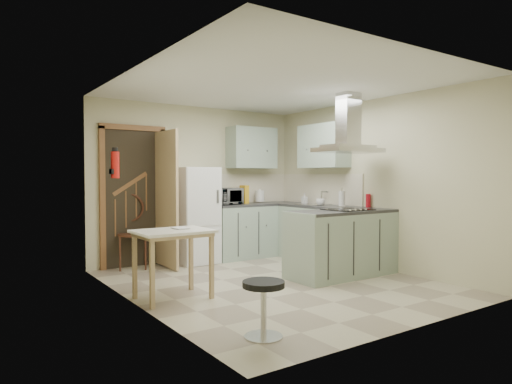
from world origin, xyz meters
TOP-DOWN VIEW (x-y plane):
  - floor at (0.00, 0.00)m, footprint 4.20×4.20m
  - ceiling at (0.00, 0.00)m, footprint 4.20×4.20m
  - back_wall at (0.00, 2.10)m, footprint 3.60×0.00m
  - left_wall at (-1.80, 0.00)m, footprint 0.00×4.20m
  - right_wall at (1.80, 0.00)m, footprint 0.00×4.20m
  - doorway at (-1.10, 2.07)m, footprint 1.10×0.12m
  - fridge at (-0.20, 1.80)m, footprint 0.60×0.60m
  - counter_back at (0.66, 1.80)m, footprint 1.08×0.60m
  - counter_right at (1.50, 1.12)m, footprint 0.60×1.95m
  - splashback at (0.96, 2.09)m, footprint 1.68×0.02m
  - wall_cabinet_back at (0.95, 1.93)m, footprint 0.85×0.35m
  - wall_cabinet_right at (1.62, 0.85)m, footprint 0.35×0.90m
  - peninsula at (1.02, -0.18)m, footprint 1.55×0.65m
  - hob at (1.12, -0.18)m, footprint 0.58×0.50m
  - extractor_hood at (1.12, -0.18)m, footprint 0.90×0.55m
  - sink at (1.50, 0.95)m, footprint 0.45×0.40m
  - fire_extinguisher at (-1.74, 0.90)m, footprint 0.10×0.10m
  - drop_leaf_table at (-1.37, 0.05)m, footprint 0.83×0.63m
  - bentwood_chair at (-1.16, 1.94)m, footprint 0.57×0.57m
  - stool at (-1.25, -1.51)m, footprint 0.48×0.48m
  - microwave at (0.37, 1.80)m, footprint 0.55×0.44m
  - kettle at (1.12, 1.93)m, footprint 0.16×0.16m
  - cereal_box at (0.79, 1.92)m, footprint 0.11×0.21m
  - soap_bottle at (1.62, 1.31)m, footprint 0.08×0.08m
  - paper_towel at (1.53, 0.34)m, footprint 0.11×0.11m
  - cup at (1.45, 0.72)m, footprint 0.17×0.17m
  - red_bottle at (1.75, 0.01)m, footprint 0.08×0.08m
  - book at (-1.33, 0.11)m, footprint 0.16×0.21m

SIDE VIEW (x-z plane):
  - floor at x=0.00m, z-range 0.00..0.00m
  - stool at x=-1.25m, z-range 0.00..0.48m
  - drop_leaf_table at x=-1.37m, z-range 0.00..0.77m
  - counter_back at x=0.66m, z-range 0.00..0.90m
  - counter_right at x=1.50m, z-range 0.00..0.90m
  - peninsula at x=1.02m, z-range 0.00..0.90m
  - bentwood_chair at x=-1.16m, z-range 0.00..1.00m
  - fridge at x=-0.20m, z-range 0.00..1.50m
  - book at x=-1.33m, z-range 0.77..0.86m
  - sink at x=1.50m, z-range 0.90..0.91m
  - hob at x=1.12m, z-range 0.90..0.91m
  - cup at x=1.45m, z-range 0.90..1.01m
  - soap_bottle at x=1.62m, z-range 0.90..1.07m
  - red_bottle at x=1.75m, z-range 0.90..1.10m
  - kettle at x=1.12m, z-range 0.90..1.13m
  - paper_towel at x=1.53m, z-range 0.90..1.14m
  - microwave at x=0.37m, z-range 0.90..1.17m
  - doorway at x=-1.10m, z-range 0.00..2.10m
  - cereal_box at x=0.79m, z-range 0.90..1.21m
  - splashback at x=0.96m, z-range 0.90..1.40m
  - back_wall at x=0.00m, z-range -0.55..3.05m
  - left_wall at x=-1.80m, z-range -0.85..3.35m
  - right_wall at x=1.80m, z-range -0.85..3.35m
  - fire_extinguisher at x=-1.74m, z-range 1.34..1.66m
  - extractor_hood at x=1.12m, z-range 1.67..1.77m
  - wall_cabinet_back at x=0.95m, z-range 1.50..2.20m
  - wall_cabinet_right at x=1.62m, z-range 1.50..2.20m
  - ceiling at x=0.00m, z-range 2.50..2.50m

